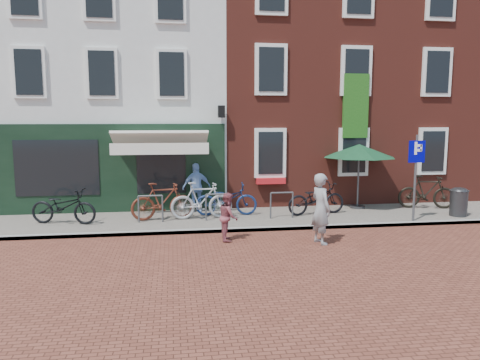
{
  "coord_description": "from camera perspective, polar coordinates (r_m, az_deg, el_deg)",
  "views": [
    {
      "loc": [
        -2.81,
        -12.44,
        3.18
      ],
      "look_at": [
        -0.81,
        1.2,
        1.32
      ],
      "focal_mm": 34.32,
      "sensor_mm": 36.0,
      "label": 1
    }
  ],
  "objects": [
    {
      "name": "litter_bin",
      "position": [
        16.11,
        25.56,
        -2.28
      ],
      "size": [
        0.53,
        0.53,
        0.98
      ],
      "color": "#323234",
      "rests_on": "sidewalk"
    },
    {
      "name": "parking_sign",
      "position": [
        14.63,
        21.03,
        1.77
      ],
      "size": [
        0.5,
        0.08,
        2.6
      ],
      "color": "#4C4C4F",
      "rests_on": "sidewalk"
    },
    {
      "name": "bicycle_5",
      "position": [
        16.99,
        22.19,
        -1.38
      ],
      "size": [
        1.98,
        1.0,
        1.15
      ],
      "primitive_type": "imported",
      "rotation": [
        0.0,
        0.0,
        1.32
      ],
      "color": "black",
      "rests_on": "sidewalk"
    },
    {
      "name": "boy",
      "position": [
        12.02,
        -1.46,
        -4.57
      ],
      "size": [
        0.51,
        0.64,
        1.26
      ],
      "primitive_type": "imported",
      "rotation": [
        0.0,
        0.0,
        1.51
      ],
      "color": "#8B424A",
      "rests_on": "ground"
    },
    {
      "name": "parasol",
      "position": [
        16.15,
        14.6,
        3.83
      ],
      "size": [
        2.48,
        2.48,
        2.31
      ],
      "color": "#4C4C4F",
      "rests_on": "sidewalk"
    },
    {
      "name": "bicycle_4",
      "position": [
        14.96,
        9.46,
        -2.29
      ],
      "size": [
        2.06,
        1.02,
        1.03
      ],
      "primitive_type": "imported",
      "rotation": [
        0.0,
        0.0,
        1.75
      ],
      "color": "black",
      "rests_on": "sidewalk"
    },
    {
      "name": "sidewalk",
      "position": [
        14.79,
        6.8,
        -4.59
      ],
      "size": [
        24.0,
        3.0,
        0.1
      ],
      "primitive_type": "cube",
      "color": "slate",
      "rests_on": "ground"
    },
    {
      "name": "bicycle_1",
      "position": [
        14.18,
        -9.61,
        -2.61
      ],
      "size": [
        1.97,
        0.83,
        1.15
      ],
      "primitive_type": "imported",
      "rotation": [
        0.0,
        0.0,
        1.73
      ],
      "color": "#592417",
      "rests_on": "sidewalk"
    },
    {
      "name": "woman",
      "position": [
        11.82,
        10.0,
        -3.54
      ],
      "size": [
        0.61,
        0.76,
        1.81
      ],
      "primitive_type": "imported",
      "rotation": [
        0.0,
        0.0,
        1.87
      ],
      "color": "gray",
      "rests_on": "ground"
    },
    {
      "name": "building_stucco",
      "position": [
        19.61,
        -15.04,
        11.28
      ],
      "size": [
        8.0,
        8.0,
        9.0
      ],
      "primitive_type": "cube",
      "color": "silver",
      "rests_on": "ground"
    },
    {
      "name": "building_brick_right",
      "position": [
        22.32,
        21.12,
        11.85
      ],
      "size": [
        6.0,
        8.0,
        10.0
      ],
      "primitive_type": "cube",
      "color": "maroon",
      "rests_on": "ground"
    },
    {
      "name": "bicycle_2",
      "position": [
        14.64,
        -1.73,
        -2.41
      ],
      "size": [
        2.01,
        0.81,
        1.03
      ],
      "primitive_type": "imported",
      "rotation": [
        0.0,
        0.0,
        1.51
      ],
      "color": "navy",
      "rests_on": "sidewalk"
    },
    {
      "name": "building_brick_mid",
      "position": [
        20.11,
        5.67,
        12.83
      ],
      "size": [
        6.0,
        8.0,
        10.0
      ],
      "primitive_type": "cube",
      "color": "maroon",
      "rests_on": "ground"
    },
    {
      "name": "bicycle_0",
      "position": [
        14.4,
        -21.09,
        -3.09
      ],
      "size": [
        2.08,
        1.15,
        1.03
      ],
      "primitive_type": "imported",
      "rotation": [
        0.0,
        0.0,
        1.32
      ],
      "color": "black",
      "rests_on": "sidewalk"
    },
    {
      "name": "bicycle_3",
      "position": [
        14.16,
        -4.79,
        -2.54
      ],
      "size": [
        1.94,
        0.65,
        1.15
      ],
      "primitive_type": "imported",
      "rotation": [
        0.0,
        0.0,
        1.63
      ],
      "color": "#A0A0A3",
      "rests_on": "sidewalk"
    },
    {
      "name": "cafe_person",
      "position": [
        15.23,
        -5.42,
        -0.92
      ],
      "size": [
        1.01,
        0.59,
        1.62
      ],
      "primitive_type": "imported",
      "rotation": [
        0.0,
        0.0,
        3.36
      ],
      "color": "#8CAFE7",
      "rests_on": "sidewalk"
    },
    {
      "name": "ground",
      "position": [
        13.14,
        4.28,
        -6.34
      ],
      "size": [
        80.0,
        80.0,
        0.0
      ],
      "primitive_type": "plane",
      "color": "brown"
    }
  ]
}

